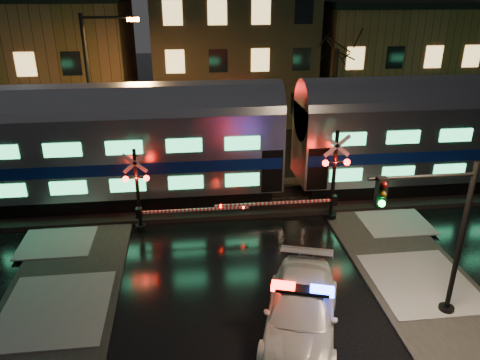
% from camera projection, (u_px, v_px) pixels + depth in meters
% --- Properties ---
extents(ground, '(120.00, 120.00, 0.00)m').
position_uv_depth(ground, '(237.00, 253.00, 19.28)').
color(ground, black).
rests_on(ground, ground).
extents(ballast, '(90.00, 4.20, 0.24)m').
position_uv_depth(ballast, '(226.00, 199.00, 23.80)').
color(ballast, black).
rests_on(ballast, ground).
extents(sidewalk_right, '(4.00, 20.00, 0.12)m').
position_uv_depth(sidewalk_right, '(466.00, 341.00, 14.48)').
color(sidewalk_right, '#2D2D2D').
rests_on(sidewalk_right, ground).
extents(building_left, '(14.00, 10.00, 9.00)m').
position_uv_depth(building_left, '(39.00, 63.00, 36.22)').
color(building_left, brown).
rests_on(building_left, ground).
extents(building_mid, '(12.00, 11.00, 11.50)m').
position_uv_depth(building_mid, '(230.00, 43.00, 37.82)').
color(building_mid, brown).
rests_on(building_mid, ground).
extents(building_right, '(12.00, 10.00, 8.50)m').
position_uv_depth(building_right, '(384.00, 60.00, 39.35)').
color(building_right, brown).
rests_on(building_right, ground).
extents(train, '(51.00, 3.12, 5.92)m').
position_uv_depth(train, '(289.00, 135.00, 22.87)').
color(train, black).
rests_on(train, ballast).
extents(police_car, '(3.75, 5.87, 1.76)m').
position_uv_depth(police_car, '(301.00, 312.00, 14.62)').
color(police_car, white).
rests_on(police_car, ground).
extents(crossing_signal_right, '(6.15, 0.67, 4.35)m').
position_uv_depth(crossing_signal_right, '(326.00, 186.00, 21.16)').
color(crossing_signal_right, black).
rests_on(crossing_signal_right, ground).
extents(crossing_signal_left, '(5.46, 0.64, 3.86)m').
position_uv_depth(crossing_signal_left, '(147.00, 199.00, 20.36)').
color(crossing_signal_left, black).
rests_on(crossing_signal_left, ground).
extents(traffic_light, '(3.52, 0.66, 5.45)m').
position_uv_depth(traffic_light, '(436.00, 241.00, 14.52)').
color(traffic_light, black).
rests_on(traffic_light, ground).
extents(streetlight, '(2.97, 0.31, 8.89)m').
position_uv_depth(streetlight, '(96.00, 88.00, 24.80)').
color(streetlight, black).
rests_on(streetlight, ground).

